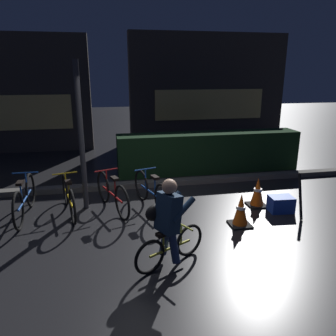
{
  "coord_description": "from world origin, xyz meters",
  "views": [
    {
      "loc": [
        -0.9,
        -4.94,
        2.58
      ],
      "look_at": [
        0.2,
        0.6,
        0.9
      ],
      "focal_mm": 35.01,
      "sensor_mm": 36.0,
      "label": 1
    }
  ],
  "objects_px": {
    "street_post": "(81,138)",
    "blue_crate": "(281,204)",
    "parked_bike_right_mid": "(151,192)",
    "traffic_cone_far": "(258,192)",
    "parked_bike_center_left": "(69,197)",
    "traffic_cone_near": "(241,210)",
    "parked_bike_left_mid": "(25,199)",
    "closed_umbrella": "(300,196)",
    "parked_bike_center_right": "(112,194)",
    "cyclist": "(168,222)"
  },
  "relations": [
    {
      "from": "parked_bike_left_mid",
      "to": "blue_crate",
      "type": "height_order",
      "value": "parked_bike_left_mid"
    },
    {
      "from": "parked_bike_center_left",
      "to": "parked_bike_center_right",
      "type": "xyz_separation_m",
      "value": [
        0.8,
        0.0,
        0.01
      ]
    },
    {
      "from": "street_post",
      "to": "parked_bike_right_mid",
      "type": "relative_size",
      "value": 1.8
    },
    {
      "from": "parked_bike_center_left",
      "to": "blue_crate",
      "type": "xyz_separation_m",
      "value": [
        3.94,
        -0.68,
        -0.18
      ]
    },
    {
      "from": "cyclist",
      "to": "closed_umbrella",
      "type": "distance_m",
      "value": 2.89
    },
    {
      "from": "parked_bike_left_mid",
      "to": "parked_bike_right_mid",
      "type": "relative_size",
      "value": 1.09
    },
    {
      "from": "parked_bike_center_left",
      "to": "blue_crate",
      "type": "relative_size",
      "value": 3.53
    },
    {
      "from": "parked_bike_center_left",
      "to": "traffic_cone_near",
      "type": "relative_size",
      "value": 2.68
    },
    {
      "from": "street_post",
      "to": "traffic_cone_far",
      "type": "bearing_deg",
      "value": -9.54
    },
    {
      "from": "street_post",
      "to": "traffic_cone_far",
      "type": "distance_m",
      "value": 3.55
    },
    {
      "from": "parked_bike_right_mid",
      "to": "traffic_cone_near",
      "type": "height_order",
      "value": "parked_bike_right_mid"
    },
    {
      "from": "traffic_cone_near",
      "to": "closed_umbrella",
      "type": "distance_m",
      "value": 1.23
    },
    {
      "from": "street_post",
      "to": "blue_crate",
      "type": "height_order",
      "value": "street_post"
    },
    {
      "from": "closed_umbrella",
      "to": "parked_bike_center_right",
      "type": "bearing_deg",
      "value": 90.7
    },
    {
      "from": "traffic_cone_near",
      "to": "traffic_cone_far",
      "type": "xyz_separation_m",
      "value": [
        0.67,
        0.74,
        0.01
      ]
    },
    {
      "from": "parked_bike_center_left",
      "to": "traffic_cone_far",
      "type": "distance_m",
      "value": 3.63
    },
    {
      "from": "parked_bike_right_mid",
      "to": "closed_umbrella",
      "type": "relative_size",
      "value": 1.81
    },
    {
      "from": "street_post",
      "to": "parked_bike_left_mid",
      "type": "xyz_separation_m",
      "value": [
        -1.06,
        -0.21,
        -1.04
      ]
    },
    {
      "from": "traffic_cone_far",
      "to": "cyclist",
      "type": "height_order",
      "value": "cyclist"
    },
    {
      "from": "parked_bike_right_mid",
      "to": "traffic_cone_near",
      "type": "xyz_separation_m",
      "value": [
        1.4,
        -1.04,
        -0.06
      ]
    },
    {
      "from": "traffic_cone_near",
      "to": "cyclist",
      "type": "distance_m",
      "value": 1.76
    },
    {
      "from": "parked_bike_right_mid",
      "to": "blue_crate",
      "type": "distance_m",
      "value": 2.48
    },
    {
      "from": "parked_bike_center_right",
      "to": "traffic_cone_near",
      "type": "distance_m",
      "value": 2.4
    },
    {
      "from": "parked_bike_center_left",
      "to": "parked_bike_right_mid",
      "type": "xyz_separation_m",
      "value": [
        1.55,
        -0.04,
        0.0
      ]
    },
    {
      "from": "parked_bike_center_left",
      "to": "blue_crate",
      "type": "bearing_deg",
      "value": -112.52
    },
    {
      "from": "traffic_cone_far",
      "to": "blue_crate",
      "type": "height_order",
      "value": "traffic_cone_far"
    },
    {
      "from": "parked_bike_right_mid",
      "to": "parked_bike_center_left",
      "type": "bearing_deg",
      "value": 71.61
    },
    {
      "from": "cyclist",
      "to": "blue_crate",
      "type": "bearing_deg",
      "value": 0.24
    },
    {
      "from": "closed_umbrella",
      "to": "traffic_cone_near",
      "type": "bearing_deg",
      "value": 113.26
    },
    {
      "from": "parked_bike_center_right",
      "to": "traffic_cone_near",
      "type": "bearing_deg",
      "value": -136.06
    },
    {
      "from": "traffic_cone_near",
      "to": "cyclist",
      "type": "xyz_separation_m",
      "value": [
        -1.46,
        -0.92,
        0.35
      ]
    },
    {
      "from": "parked_bike_center_right",
      "to": "blue_crate",
      "type": "height_order",
      "value": "parked_bike_center_right"
    },
    {
      "from": "street_post",
      "to": "closed_umbrella",
      "type": "distance_m",
      "value": 4.15
    },
    {
      "from": "traffic_cone_near",
      "to": "traffic_cone_far",
      "type": "height_order",
      "value": "traffic_cone_far"
    },
    {
      "from": "parked_bike_center_right",
      "to": "cyclist",
      "type": "distance_m",
      "value": 2.13
    },
    {
      "from": "traffic_cone_far",
      "to": "blue_crate",
      "type": "relative_size",
      "value": 1.34
    },
    {
      "from": "traffic_cone_near",
      "to": "cyclist",
      "type": "height_order",
      "value": "cyclist"
    },
    {
      "from": "street_post",
      "to": "traffic_cone_far",
      "type": "relative_size",
      "value": 4.71
    },
    {
      "from": "street_post",
      "to": "parked_bike_center_right",
      "type": "height_order",
      "value": "street_post"
    },
    {
      "from": "traffic_cone_near",
      "to": "parked_bike_center_right",
      "type": "bearing_deg",
      "value": 153.25
    },
    {
      "from": "traffic_cone_far",
      "to": "parked_bike_center_left",
      "type": "bearing_deg",
      "value": 174.65
    },
    {
      "from": "parked_bike_left_mid",
      "to": "blue_crate",
      "type": "bearing_deg",
      "value": -98.24
    },
    {
      "from": "parked_bike_left_mid",
      "to": "parked_bike_center_left",
      "type": "height_order",
      "value": "parked_bike_left_mid"
    },
    {
      "from": "blue_crate",
      "to": "street_post",
      "type": "bearing_deg",
      "value": 166.13
    },
    {
      "from": "parked_bike_left_mid",
      "to": "parked_bike_right_mid",
      "type": "height_order",
      "value": "parked_bike_left_mid"
    },
    {
      "from": "parked_bike_center_right",
      "to": "traffic_cone_far",
      "type": "bearing_deg",
      "value": -116.2
    },
    {
      "from": "street_post",
      "to": "parked_bike_center_left",
      "type": "relative_size",
      "value": 1.79
    },
    {
      "from": "street_post",
      "to": "parked_bike_center_right",
      "type": "bearing_deg",
      "value": -23.36
    },
    {
      "from": "parked_bike_center_left",
      "to": "cyclist",
      "type": "xyz_separation_m",
      "value": [
        1.48,
        -2.0,
        0.3
      ]
    },
    {
      "from": "closed_umbrella",
      "to": "street_post",
      "type": "bearing_deg",
      "value": 89.63
    }
  ]
}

